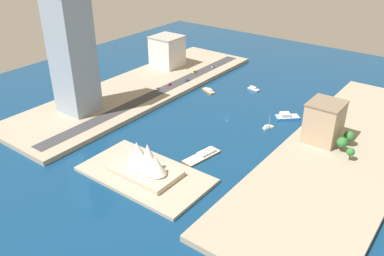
# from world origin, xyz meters

# --- Properties ---
(ground_plane) EXTENTS (440.00, 440.00, 0.00)m
(ground_plane) POSITION_xyz_m (0.00, 0.00, 0.00)
(ground_plane) COLOR navy
(quay_west) EXTENTS (70.00, 240.00, 3.40)m
(quay_west) POSITION_xyz_m (-86.17, 0.00, 1.70)
(quay_west) COLOR #9E937F
(quay_west) RESTS_ON ground_plane
(quay_east) EXTENTS (70.00, 240.00, 3.40)m
(quay_east) POSITION_xyz_m (86.17, 0.00, 1.70)
(quay_east) COLOR #9E937F
(quay_east) RESTS_ON ground_plane
(peninsula_point) EXTENTS (74.40, 40.76, 2.00)m
(peninsula_point) POSITION_xyz_m (-3.31, 91.29, 1.00)
(peninsula_point) COLOR #A89E89
(peninsula_point) RESTS_ON ground_plane
(road_strip) EXTENTS (10.89, 228.00, 0.15)m
(road_strip) POSITION_xyz_m (66.84, 0.00, 3.48)
(road_strip) COLOR #38383D
(road_strip) RESTS_ON quay_east
(sailboat_small_white) EXTENTS (6.15, 8.73, 10.46)m
(sailboat_small_white) POSITION_xyz_m (-31.96, -2.86, 1.02)
(sailboat_small_white) COLOR white
(sailboat_small_white) RESTS_ON ground_plane
(barge_flat_brown) EXTENTS (12.71, 27.59, 2.66)m
(barge_flat_brown) POSITION_xyz_m (-17.18, 54.30, 0.95)
(barge_flat_brown) COLOR brown
(barge_flat_brown) RESTS_ON ground_plane
(yacht_sleek_gray) EXTENTS (11.50, 6.19, 2.87)m
(yacht_sleek_gray) POSITION_xyz_m (10.69, -58.23, 1.06)
(yacht_sleek_gray) COLOR #999EA3
(yacht_sleek_gray) RESTS_ON ground_plane
(water_taxi_orange) EXTENTS (14.63, 9.37, 2.98)m
(water_taxi_orange) POSITION_xyz_m (38.68, -31.95, 1.06)
(water_taxi_orange) COLOR orange
(water_taxi_orange) RESTS_ON ground_plane
(catamaran_blue) EXTENTS (17.66, 17.18, 4.25)m
(catamaran_blue) POSITION_xyz_m (-35.26, -25.26, 1.53)
(catamaran_blue) COLOR blue
(catamaran_blue) RESTS_ON ground_plane
(apartment_midrise_tan) EXTENTS (20.65, 22.71, 26.17)m
(apartment_midrise_tan) POSITION_xyz_m (-69.15, -3.23, 16.52)
(apartment_midrise_tan) COLOR tan
(apartment_midrise_tan) RESTS_ON quay_west
(hotel_broad_white) EXTENTS (26.17, 26.12, 28.64)m
(hotel_broad_white) POSITION_xyz_m (102.69, -54.85, 17.76)
(hotel_broad_white) COLOR silver
(hotel_broad_white) RESTS_ON quay_east
(tower_tall_glass) EXTENTS (26.43, 24.08, 83.35)m
(tower_tall_glass) POSITION_xyz_m (90.83, 60.24, 45.11)
(tower_tall_glass) COLOR #8C9EB2
(tower_tall_glass) RESTS_ON quay_east
(hatchback_blue) EXTENTS (1.98, 4.94, 1.56)m
(hatchback_blue) POSITION_xyz_m (62.77, -33.58, 4.31)
(hatchback_blue) COLOR black
(hatchback_blue) RESTS_ON road_strip
(taxi_yellow_cab) EXTENTS (1.90, 5.14, 1.46)m
(taxi_yellow_cab) POSITION_xyz_m (70.12, -54.38, 4.28)
(taxi_yellow_cab) COLOR black
(taxi_yellow_cab) RESTS_ON road_strip
(van_white) EXTENTS (1.86, 4.38, 1.64)m
(van_white) POSITION_xyz_m (64.95, -77.29, 4.35)
(van_white) COLOR black
(van_white) RESTS_ON road_strip
(pickup_red) EXTENTS (1.79, 4.21, 1.59)m
(pickup_red) POSITION_xyz_m (69.07, -17.26, 4.33)
(pickup_red) COLOR black
(pickup_red) RESTS_ON road_strip
(sedan_silver) EXTENTS (1.89, 4.80, 1.62)m
(sedan_silver) POSITION_xyz_m (70.12, -3.12, 4.35)
(sedan_silver) COLOR black
(sedan_silver) RESTS_ON road_strip
(traffic_light_waterfront) EXTENTS (0.36, 0.36, 6.50)m
(traffic_light_waterfront) POSITION_xyz_m (60.05, -44.94, 7.75)
(traffic_light_waterfront) COLOR black
(traffic_light_waterfront) RESTS_ON quay_east
(opera_landmark) EXTENTS (39.16, 23.59, 20.63)m
(opera_landmark) POSITION_xyz_m (-3.42, 91.29, 9.96)
(opera_landmark) COLOR #BCAD93
(opera_landmark) RESTS_ON peninsula_point
(park_tree_cluster) EXTENTS (13.06, 22.69, 9.80)m
(park_tree_cluster) POSITION_xyz_m (-85.69, 0.34, 9.66)
(park_tree_cluster) COLOR brown
(park_tree_cluster) RESTS_ON quay_west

